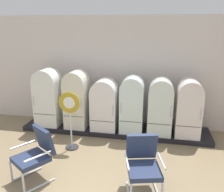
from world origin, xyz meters
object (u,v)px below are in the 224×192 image
object	(u,v)px
refrigerator_3	(132,103)
armchair_left	(36,153)
refrigerator_0	(48,96)
sign_stand	(70,120)
refrigerator_4	(160,105)
refrigerator_5	(189,106)
armchair_right	(143,162)
refrigerator_2	(105,103)
refrigerator_1	(77,97)

from	to	relation	value
refrigerator_3	armchair_left	size ratio (longest dim) A/B	1.44
refrigerator_0	sign_stand	world-z (taller)	refrigerator_0
refrigerator_4	refrigerator_5	distance (m)	0.71
refrigerator_0	armchair_right	xyz separation A→B (m)	(2.84, -2.22, -0.41)
refrigerator_3	refrigerator_5	world-z (taller)	refrigerator_3
refrigerator_0	refrigerator_2	xyz separation A→B (m)	(1.64, 0.02, -0.13)
refrigerator_1	refrigerator_3	size ratio (longest dim) A/B	1.06
refrigerator_0	refrigerator_3	world-z (taller)	refrigerator_0
refrigerator_0	sign_stand	distance (m)	1.46
refrigerator_1	sign_stand	xyz separation A→B (m)	(0.19, -1.04, -0.24)
refrigerator_3	armchair_right	bearing A→B (deg)	-78.58
refrigerator_1	refrigerator_2	world-z (taller)	refrigerator_1
refrigerator_5	sign_stand	xyz separation A→B (m)	(-2.80, -1.05, -0.17)
refrigerator_0	refrigerator_5	xyz separation A→B (m)	(3.83, 0.05, -0.08)
armchair_right	sign_stand	bearing A→B (deg)	146.06
refrigerator_5	sign_stand	world-z (taller)	refrigerator_5
refrigerator_2	refrigerator_3	size ratio (longest dim) A/B	0.93
armchair_left	refrigerator_0	bearing A→B (deg)	109.49
refrigerator_1	armchair_left	xyz separation A→B (m)	(-0.04, -2.31, -0.40)
refrigerator_0	refrigerator_3	size ratio (longest dim) A/B	1.07
refrigerator_4	armchair_right	bearing A→B (deg)	-97.32
refrigerator_3	armchair_right	size ratio (longest dim) A/B	1.44
refrigerator_1	refrigerator_0	bearing A→B (deg)	-177.40
refrigerator_0	refrigerator_1	bearing A→B (deg)	2.60
refrigerator_5	refrigerator_4	bearing A→B (deg)	-176.93
refrigerator_1	refrigerator_5	xyz separation A→B (m)	(2.99, 0.01, -0.07)
refrigerator_1	armchair_left	world-z (taller)	refrigerator_1
refrigerator_4	refrigerator_3	bearing A→B (deg)	179.19
refrigerator_3	refrigerator_4	bearing A→B (deg)	-0.81
armchair_right	refrigerator_5	bearing A→B (deg)	66.30
refrigerator_1	armchair_left	size ratio (longest dim) A/B	1.52
refrigerator_4	sign_stand	size ratio (longest dim) A/B	1.04
armchair_left	sign_stand	world-z (taller)	sign_stand
armchair_left	armchair_right	size ratio (longest dim) A/B	1.00
refrigerator_3	refrigerator_5	size ratio (longest dim) A/B	1.02
armchair_left	sign_stand	xyz separation A→B (m)	(0.23, 1.27, 0.16)
refrigerator_2	refrigerator_3	world-z (taller)	refrigerator_3
refrigerator_2	sign_stand	size ratio (longest dim) A/B	0.98
refrigerator_1	refrigerator_2	xyz separation A→B (m)	(0.79, -0.01, -0.12)
refrigerator_3	refrigerator_5	xyz separation A→B (m)	(1.45, 0.03, -0.02)
armchair_right	sign_stand	distance (m)	2.18
refrigerator_5	refrigerator_0	bearing A→B (deg)	-179.31
refrigerator_1	refrigerator_4	size ratio (longest dim) A/B	1.07
refrigerator_4	sign_stand	distance (m)	2.33
refrigerator_4	armchair_left	world-z (taller)	refrigerator_4
refrigerator_2	refrigerator_3	distance (m)	0.75
refrigerator_5	armchair_left	xyz separation A→B (m)	(-3.03, -2.32, -0.33)
refrigerator_1	armchair_right	world-z (taller)	refrigerator_1
refrigerator_2	armchair_left	bearing A→B (deg)	-109.88
refrigerator_5	sign_stand	size ratio (longest dim) A/B	1.03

